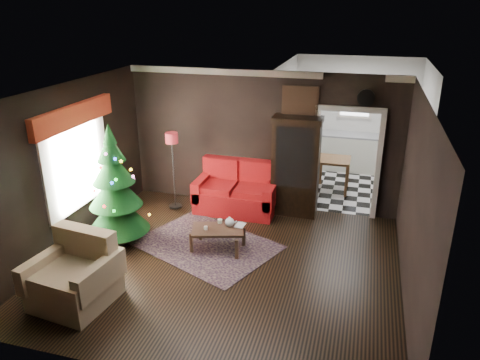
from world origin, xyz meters
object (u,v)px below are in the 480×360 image
(christmas_tree, at_px, (115,187))
(teapot, at_px, (230,222))
(curio_cabinet, at_px, (296,169))
(wall_clock, at_px, (366,98))
(floor_lamp, at_px, (173,171))
(coffee_table, at_px, (218,239))
(armchair, at_px, (73,274))
(loveseat, at_px, (236,188))
(kitchen_table, at_px, (333,174))

(christmas_tree, relative_size, teapot, 11.65)
(curio_cabinet, distance_m, wall_clock, 1.88)
(floor_lamp, xyz_separation_m, christmas_tree, (-0.41, -1.55, 0.22))
(curio_cabinet, relative_size, teapot, 10.61)
(coffee_table, bearing_deg, wall_clock, 42.07)
(floor_lamp, xyz_separation_m, teapot, (1.56, -1.24, -0.34))
(curio_cabinet, distance_m, armchair, 4.56)
(loveseat, xyz_separation_m, curio_cabinet, (1.15, 0.22, 0.45))
(christmas_tree, relative_size, armchair, 1.98)
(curio_cabinet, height_order, armchair, curio_cabinet)
(christmas_tree, distance_m, coffee_table, 1.99)
(wall_clock, bearing_deg, armchair, -133.08)
(curio_cabinet, bearing_deg, floor_lamp, -169.30)
(loveseat, bearing_deg, kitchen_table, 42.51)
(curio_cabinet, height_order, floor_lamp, curio_cabinet)
(floor_lamp, bearing_deg, loveseat, 10.57)
(armchair, relative_size, coffee_table, 1.21)
(loveseat, distance_m, kitchen_table, 2.45)
(loveseat, height_order, teapot, loveseat)
(loveseat, bearing_deg, coffee_table, -85.28)
(teapot, bearing_deg, christmas_tree, -171.04)
(floor_lamp, xyz_separation_m, kitchen_table, (3.05, 1.88, -0.45))
(curio_cabinet, xyz_separation_m, armchair, (-2.50, -3.78, -0.49))
(armchair, xyz_separation_m, teapot, (1.66, 2.09, 0.03))
(christmas_tree, bearing_deg, coffee_table, 5.79)
(loveseat, relative_size, coffee_table, 1.95)
(armchair, distance_m, wall_clock, 5.75)
(loveseat, bearing_deg, wall_clock, 9.66)
(loveseat, height_order, christmas_tree, christmas_tree)
(loveseat, bearing_deg, teapot, -78.33)
(wall_clock, bearing_deg, floor_lamp, -170.02)
(loveseat, xyz_separation_m, teapot, (0.30, -1.47, -0.01))
(curio_cabinet, distance_m, floor_lamp, 2.45)
(armchair, height_order, teapot, armchair)
(floor_lamp, relative_size, wall_clock, 4.96)
(coffee_table, bearing_deg, christmas_tree, -174.21)
(curio_cabinet, relative_size, christmas_tree, 0.91)
(christmas_tree, xyz_separation_m, kitchen_table, (3.46, 3.43, -0.68))
(armchair, bearing_deg, christmas_tree, 106.94)
(floor_lamp, bearing_deg, christmas_tree, -104.81)
(floor_lamp, height_order, kitchen_table, floor_lamp)
(floor_lamp, relative_size, armchair, 1.50)
(curio_cabinet, xyz_separation_m, kitchen_table, (0.65, 1.43, -0.57))
(loveseat, distance_m, curio_cabinet, 1.25)
(teapot, bearing_deg, loveseat, 101.67)
(loveseat, distance_m, floor_lamp, 1.31)
(curio_cabinet, relative_size, coffee_table, 2.18)
(teapot, bearing_deg, kitchen_table, 64.42)
(wall_clock, relative_size, kitchen_table, 0.43)
(curio_cabinet, bearing_deg, christmas_tree, -144.52)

